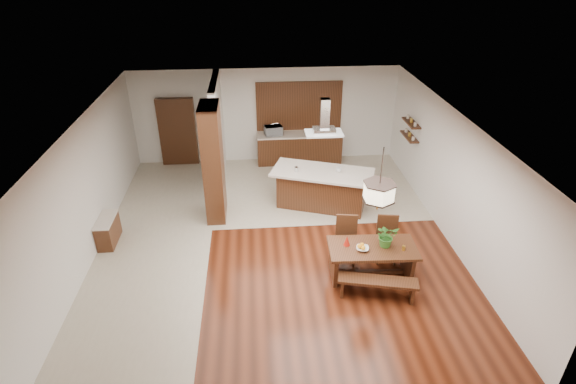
{
  "coord_description": "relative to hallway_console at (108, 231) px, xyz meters",
  "views": [
    {
      "loc": [
        -0.41,
        -8.64,
        6.04
      ],
      "look_at": [
        0.3,
        0.0,
        1.25
      ],
      "focal_mm": 28.0,
      "sensor_mm": 36.0,
      "label": 1
    }
  ],
  "objects": [
    {
      "name": "room_shell",
      "position": [
        3.81,
        -0.2,
        1.75
      ],
      "size": [
        9.0,
        9.04,
        2.92
      ],
      "color": "#3C170B",
      "rests_on": "ground"
    },
    {
      "name": "tile_hallway",
      "position": [
        1.06,
        -0.2,
        -0.31
      ],
      "size": [
        2.5,
        9.0,
        0.01
      ],
      "primitive_type": "cube",
      "color": "beige",
      "rests_on": "ground"
    },
    {
      "name": "tile_kitchen",
      "position": [
        5.06,
        2.3,
        -0.31
      ],
      "size": [
        5.5,
        4.0,
        0.01
      ],
      "primitive_type": "cube",
      "color": "beige",
      "rests_on": "ground"
    },
    {
      "name": "soffit_band",
      "position": [
        3.81,
        -0.2,
        2.57
      ],
      "size": [
        8.0,
        9.0,
        0.02
      ],
      "primitive_type": "cube",
      "color": "#3B1E0E",
      "rests_on": "room_shell"
    },
    {
      "name": "partition_pier",
      "position": [
        2.41,
        1.0,
        1.14
      ],
      "size": [
        0.45,
        1.0,
        2.9
      ],
      "primitive_type": "cube",
      "color": "#321A0E",
      "rests_on": "ground"
    },
    {
      "name": "partition_stub",
      "position": [
        2.41,
        3.1,
        1.14
      ],
      "size": [
        0.18,
        2.4,
        2.9
      ],
      "primitive_type": "cube",
      "color": "silver",
      "rests_on": "ground"
    },
    {
      "name": "hallway_console",
      "position": [
        0.0,
        0.0,
        0.0
      ],
      "size": [
        0.37,
        0.88,
        0.63
      ],
      "primitive_type": "cube",
      "color": "#321A0E",
      "rests_on": "ground"
    },
    {
      "name": "hallway_doorway",
      "position": [
        1.11,
        4.2,
        0.74
      ],
      "size": [
        1.1,
        0.2,
        2.1
      ],
      "primitive_type": "cube",
      "color": "#321A0E",
      "rests_on": "ground"
    },
    {
      "name": "rear_counter",
      "position": [
        4.81,
        4.0,
        0.16
      ],
      "size": [
        2.6,
        0.62,
        0.95
      ],
      "color": "#321A0E",
      "rests_on": "ground"
    },
    {
      "name": "kitchen_window",
      "position": [
        4.81,
        4.26,
        1.44
      ],
      "size": [
        2.6,
        0.08,
        1.5
      ],
      "primitive_type": "cube",
      "color": "brown",
      "rests_on": "room_shell"
    },
    {
      "name": "shelf_lower",
      "position": [
        7.68,
        2.4,
        1.08
      ],
      "size": [
        0.26,
        0.9,
        0.04
      ],
      "primitive_type": "cube",
      "color": "#321A0E",
      "rests_on": "room_shell"
    },
    {
      "name": "shelf_upper",
      "position": [
        7.68,
        2.4,
        1.49
      ],
      "size": [
        0.26,
        0.9,
        0.04
      ],
      "primitive_type": "cube",
      "color": "#321A0E",
      "rests_on": "room_shell"
    },
    {
      "name": "dining_table",
      "position": [
        5.69,
        -1.68,
        0.23
      ],
      "size": [
        1.8,
        0.96,
        0.74
      ],
      "rotation": [
        0.0,
        0.0,
        -0.04
      ],
      "color": "#321A0E",
      "rests_on": "ground"
    },
    {
      "name": "dining_bench",
      "position": [
        5.66,
        -2.31,
        -0.1
      ],
      "size": [
        1.56,
        0.67,
        0.43
      ],
      "primitive_type": null,
      "rotation": [
        0.0,
        0.0,
        -0.23
      ],
      "color": "#321A0E",
      "rests_on": "ground"
    },
    {
      "name": "dining_chair_left",
      "position": [
        5.28,
        -1.12,
        0.2
      ],
      "size": [
        0.53,
        0.53,
        1.04
      ],
      "primitive_type": null,
      "rotation": [
        0.0,
        0.0,
        -0.17
      ],
      "color": "#321A0E",
      "rests_on": "ground"
    },
    {
      "name": "dining_chair_right",
      "position": [
        6.16,
        -1.16,
        0.19
      ],
      "size": [
        0.52,
        0.52,
        1.01
      ],
      "primitive_type": null,
      "rotation": [
        0.0,
        0.0,
        -0.16
      ],
      "color": "#321A0E",
      "rests_on": "ground"
    },
    {
      "name": "pendant_lantern",
      "position": [
        5.69,
        -1.68,
        1.93
      ],
      "size": [
        0.64,
        0.64,
        1.31
      ],
      "primitive_type": null,
      "color": "beige",
      "rests_on": "room_shell"
    },
    {
      "name": "foliage_plant",
      "position": [
        5.96,
        -1.65,
        0.66
      ],
      "size": [
        0.5,
        0.45,
        0.48
      ],
      "primitive_type": "imported",
      "rotation": [
        0.0,
        0.0,
        0.2
      ],
      "color": "#347125",
      "rests_on": "dining_table"
    },
    {
      "name": "fruit_bowl",
      "position": [
        5.46,
        -1.76,
        0.45
      ],
      "size": [
        0.3,
        0.3,
        0.06
      ],
      "primitive_type": "imported",
      "rotation": [
        0.0,
        0.0,
        -0.23
      ],
      "color": "beige",
      "rests_on": "dining_table"
    },
    {
      "name": "napkin_cone",
      "position": [
        5.18,
        -1.57,
        0.52
      ],
      "size": [
        0.15,
        0.15,
        0.21
      ],
      "primitive_type": "cone",
      "rotation": [
        0.0,
        0.0,
        0.16
      ],
      "color": "#AB180C",
      "rests_on": "dining_table"
    },
    {
      "name": "gold_ornament",
      "position": [
        6.27,
        -1.83,
        0.47
      ],
      "size": [
        0.08,
        0.08,
        0.1
      ],
      "primitive_type": "cylinder",
      "rotation": [
        0.0,
        0.0,
        0.12
      ],
      "color": "gold",
      "rests_on": "dining_table"
    },
    {
      "name": "kitchen_island",
      "position": [
        5.1,
        1.22,
        0.22
      ],
      "size": [
        2.75,
        1.88,
        1.04
      ],
      "rotation": [
        0.0,
        0.0,
        -0.34
      ],
      "color": "#321A0E",
      "rests_on": "ground"
    },
    {
      "name": "range_hood",
      "position": [
        5.1,
        1.22,
        2.15
      ],
      "size": [
        0.9,
        0.55,
        0.87
      ],
      "primitive_type": null,
      "color": "silver",
      "rests_on": "room_shell"
    },
    {
      "name": "island_cup",
      "position": [
        5.49,
        1.11,
        0.78
      ],
      "size": [
        0.14,
        0.14,
        0.11
      ],
      "primitive_type": "imported",
      "rotation": [
        0.0,
        0.0,
        0.03
      ],
      "color": "silver",
      "rests_on": "kitchen_island"
    },
    {
      "name": "microwave",
      "position": [
        4.0,
        3.97,
        0.78
      ],
      "size": [
        0.59,
        0.46,
        0.29
      ],
      "primitive_type": "imported",
      "rotation": [
        0.0,
        0.0,
        0.23
      ],
      "color": "silver",
      "rests_on": "rear_counter"
    }
  ]
}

